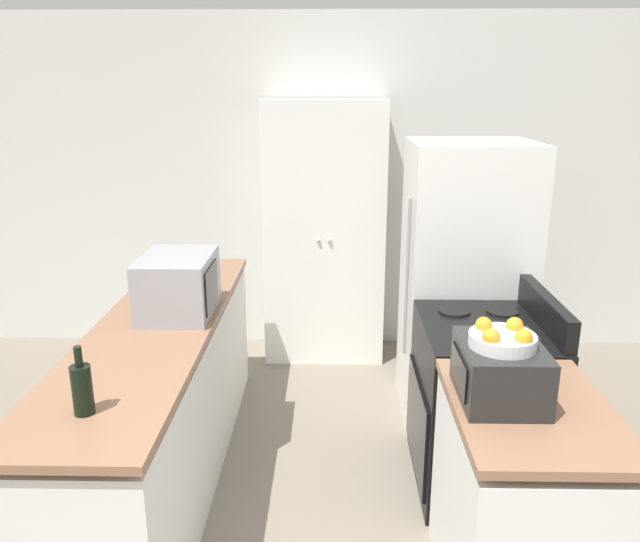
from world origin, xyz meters
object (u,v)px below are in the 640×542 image
at_px(toaster_oven, 500,372).
at_px(fruit_bowl, 503,338).
at_px(pantry_cabinet, 324,233).
at_px(microwave, 178,285).
at_px(stove, 480,404).
at_px(wine_bottle, 82,388).
at_px(refrigerator, 464,283).

xyz_separation_m(toaster_oven, fruit_bowl, (-0.01, -0.02, 0.15)).
bearing_deg(pantry_cabinet, microwave, -116.21).
height_order(stove, toaster_oven, toaster_oven).
relative_size(pantry_cabinet, toaster_oven, 5.09).
distance_m(microwave, fruit_bowl, 1.73).
bearing_deg(microwave, toaster_oven, -32.20).
bearing_deg(pantry_cabinet, stove, -63.20).
xyz_separation_m(stove, toaster_oven, (-0.14, -0.77, 0.56)).
relative_size(pantry_cabinet, wine_bottle, 7.39).
distance_m(pantry_cabinet, fruit_bowl, 2.56).
distance_m(microwave, wine_bottle, 1.07).
height_order(stove, wine_bottle, wine_bottle).
height_order(microwave, fruit_bowl, fruit_bowl).
bearing_deg(microwave, wine_bottle, -95.53).
bearing_deg(refrigerator, toaster_oven, -96.80).
distance_m(pantry_cabinet, wine_bottle, 2.73).
bearing_deg(stove, refrigerator, 86.67).
relative_size(pantry_cabinet, microwave, 3.97).
height_order(refrigerator, wine_bottle, refrigerator).
bearing_deg(fruit_bowl, microwave, 147.24).
distance_m(pantry_cabinet, refrigerator, 1.26).
bearing_deg(stove, toaster_oven, -100.27).
bearing_deg(stove, wine_bottle, -151.66).
bearing_deg(microwave, pantry_cabinet, 63.79).
relative_size(stove, wine_bottle, 3.98).
bearing_deg(fruit_bowl, toaster_oven, 70.97).
xyz_separation_m(pantry_cabinet, wine_bottle, (-0.85, -2.59, 0.02)).
distance_m(pantry_cabinet, microwave, 1.70).
height_order(pantry_cabinet, microwave, pantry_cabinet).
xyz_separation_m(refrigerator, fruit_bowl, (-0.19, -1.57, 0.28)).
bearing_deg(fruit_bowl, pantry_cabinet, 105.92).
bearing_deg(pantry_cabinet, toaster_oven, -73.86).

